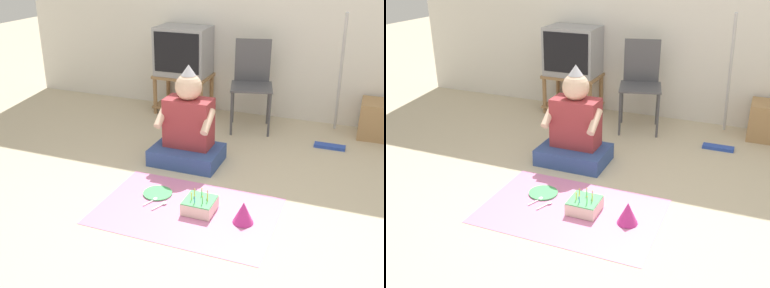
% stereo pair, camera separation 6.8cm
% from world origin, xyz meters
% --- Properties ---
extents(ground_plane, '(16.00, 16.00, 0.00)m').
position_xyz_m(ground_plane, '(0.00, 0.00, 0.00)').
color(ground_plane, beige).
extents(tv_stand, '(0.61, 0.41, 0.43)m').
position_xyz_m(tv_stand, '(-1.13, 2.05, 0.26)').
color(tv_stand, '#997047').
rests_on(tv_stand, ground_plane).
extents(tv, '(0.57, 0.40, 0.52)m').
position_xyz_m(tv, '(-1.13, 2.05, 0.69)').
color(tv, '#99999E').
rests_on(tv, tv_stand).
extents(folding_chair, '(0.49, 0.49, 0.89)m').
position_xyz_m(folding_chair, '(-0.31, 1.86, 0.51)').
color(folding_chair, '#4C4C51').
rests_on(folding_chair, ground_plane).
extents(dust_mop, '(0.28, 0.53, 1.23)m').
position_xyz_m(dust_mop, '(0.53, 1.72, 0.36)').
color(dust_mop, '#2D4CB2').
rests_on(dust_mop, ground_plane).
extents(person_seated, '(0.58, 0.42, 0.85)m').
position_xyz_m(person_seated, '(-0.59, 0.85, 0.29)').
color(person_seated, '#334C8C').
rests_on(person_seated, ground_plane).
extents(party_cloth, '(1.25, 0.84, 0.01)m').
position_xyz_m(party_cloth, '(-0.30, 0.08, 0.00)').
color(party_cloth, pink).
rests_on(party_cloth, ground_plane).
extents(birthday_cake, '(0.21, 0.21, 0.15)m').
position_xyz_m(birthday_cake, '(-0.21, 0.10, 0.05)').
color(birthday_cake, '#F4E0C6').
rests_on(birthday_cake, party_cloth).
extents(party_hat_blue, '(0.14, 0.14, 0.15)m').
position_xyz_m(party_hat_blue, '(0.12, 0.08, 0.08)').
color(party_hat_blue, '#CC338C').
rests_on(party_hat_blue, party_cloth).
extents(paper_plate, '(0.22, 0.22, 0.01)m').
position_xyz_m(paper_plate, '(-0.59, 0.22, 0.01)').
color(paper_plate, '#4CB266').
rests_on(paper_plate, party_cloth).
extents(plastic_spoon_near, '(0.07, 0.14, 0.01)m').
position_xyz_m(plastic_spoon_near, '(-0.57, 0.12, 0.01)').
color(plastic_spoon_near, white).
rests_on(plastic_spoon_near, party_cloth).
extents(plastic_spoon_far, '(0.07, 0.14, 0.01)m').
position_xyz_m(plastic_spoon_far, '(-0.48, 0.09, 0.01)').
color(plastic_spoon_far, white).
rests_on(plastic_spoon_far, party_cloth).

